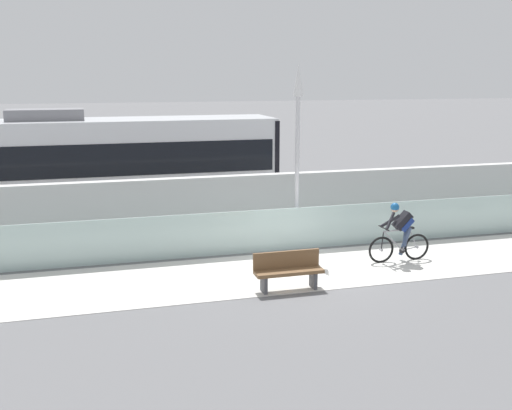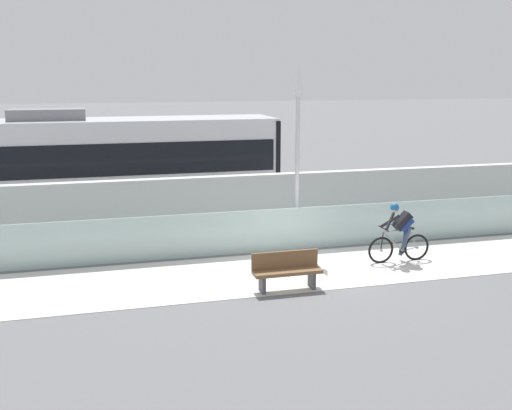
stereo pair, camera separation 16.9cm
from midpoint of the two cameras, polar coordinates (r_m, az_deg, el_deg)
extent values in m
plane|color=slate|center=(15.81, 4.03, -6.03)|extent=(200.00, 200.00, 0.00)
cube|color=silver|center=(15.80, 4.03, -6.01)|extent=(32.00, 3.20, 0.01)
cube|color=#ADC6C1|center=(17.32, 2.00, -2.31)|extent=(32.00, 0.05, 1.21)
cube|color=silver|center=(18.92, 0.36, 0.01)|extent=(32.00, 0.36, 1.91)
cube|color=#595654|center=(21.46, -1.48, -1.15)|extent=(32.00, 0.08, 0.01)
cube|color=#595654|center=(22.82, -2.36, -0.36)|extent=(32.00, 0.08, 0.01)
cube|color=silver|center=(21.21, -13.53, 3.58)|extent=(11.00, 2.50, 3.10)
cube|color=black|center=(21.16, -13.58, 4.51)|extent=(10.56, 2.54, 1.04)
cube|color=orange|center=(21.44, -13.35, -0.05)|extent=(10.78, 2.53, 0.28)
cube|color=slate|center=(21.06, -19.20, 7.93)|extent=(2.40, 1.10, 0.36)
cube|color=#232326|center=(21.64, -22.67, -1.01)|extent=(1.40, 1.88, 0.20)
cylinder|color=black|center=(20.96, -22.88, -1.60)|extent=(0.60, 0.10, 0.60)
cylinder|color=black|center=(22.35, -22.45, -0.76)|extent=(0.60, 0.10, 0.60)
cube|color=#232326|center=(21.89, -4.10, 0.04)|extent=(1.40, 1.88, 0.20)
cylinder|color=black|center=(21.21, -3.70, -0.51)|extent=(0.60, 0.10, 0.60)
cylinder|color=black|center=(22.59, -4.46, 0.25)|extent=(0.60, 0.10, 0.60)
cube|color=black|center=(22.08, 0.77, 4.23)|extent=(0.16, 2.54, 2.94)
torus|color=black|center=(16.55, 11.26, -4.11)|extent=(0.72, 0.06, 0.72)
cylinder|color=#99999E|center=(16.55, 11.26, -4.11)|extent=(0.07, 0.10, 0.07)
torus|color=black|center=(17.04, 14.42, -3.79)|extent=(0.72, 0.06, 0.72)
cylinder|color=#99999E|center=(17.04, 14.42, -3.79)|extent=(0.07, 0.10, 0.07)
cylinder|color=#99999E|center=(16.64, 12.33, -3.29)|extent=(0.60, 0.04, 0.58)
cylinder|color=#99999E|center=(16.81, 13.47, -3.14)|extent=(0.22, 0.04, 0.59)
cylinder|color=#99999E|center=(16.61, 12.65, -2.30)|extent=(0.76, 0.04, 0.07)
cylinder|color=#99999E|center=(16.94, 13.79, -3.95)|extent=(0.43, 0.03, 0.09)
cylinder|color=#99999E|center=(16.91, 14.10, -2.98)|extent=(0.27, 0.02, 0.53)
cylinder|color=black|center=(16.49, 11.37, -3.28)|extent=(0.08, 0.03, 0.49)
cube|color=black|center=(16.78, 13.79, -2.09)|extent=(0.24, 0.10, 0.05)
cylinder|color=black|center=(16.42, 11.50, -2.11)|extent=(0.03, 0.58, 0.03)
cylinder|color=#262628|center=(16.85, 13.15, -4.11)|extent=(0.18, 0.02, 0.18)
cube|color=black|center=(16.63, 13.16, -1.43)|extent=(0.50, 0.28, 0.51)
cube|color=navy|center=(16.69, 13.43, -1.71)|extent=(0.38, 0.30, 0.38)
sphere|color=tan|center=(16.44, 12.49, -0.31)|extent=(0.20, 0.20, 0.20)
sphere|color=#195999|center=(16.43, 12.49, -0.19)|extent=(0.23, 0.23, 0.23)
cylinder|color=black|center=(16.46, 12.07, -1.48)|extent=(0.44, 0.41, 0.41)
cylinder|color=black|center=(16.46, 12.07, -1.48)|extent=(0.44, 0.41, 0.41)
cylinder|color=#384766|center=(16.82, 13.40, -3.29)|extent=(0.29, 0.33, 0.80)
cylinder|color=#384766|center=(16.78, 13.42, -2.83)|extent=(0.29, 0.33, 0.54)
cylinder|color=gray|center=(17.90, 3.47, -3.52)|extent=(0.24, 0.24, 0.20)
cylinder|color=silver|center=(17.46, 3.56, 3.13)|extent=(0.12, 0.12, 4.20)
cone|color=white|center=(17.25, 3.67, 11.53)|extent=(0.28, 0.28, 0.90)
cube|color=brown|center=(14.19, 2.73, -6.22)|extent=(1.60, 0.44, 0.08)
cube|color=brown|center=(14.30, 2.49, -5.06)|extent=(1.60, 0.06, 0.40)
cube|color=#4C4C51|center=(14.10, 0.39, -7.37)|extent=(0.08, 0.36, 0.41)
cube|color=#4C4C51|center=(14.46, 5.00, -6.92)|extent=(0.08, 0.36, 0.41)
camera|label=1|loc=(0.08, -90.28, -0.06)|focal=43.06mm
camera|label=2|loc=(0.08, 89.72, 0.06)|focal=43.06mm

